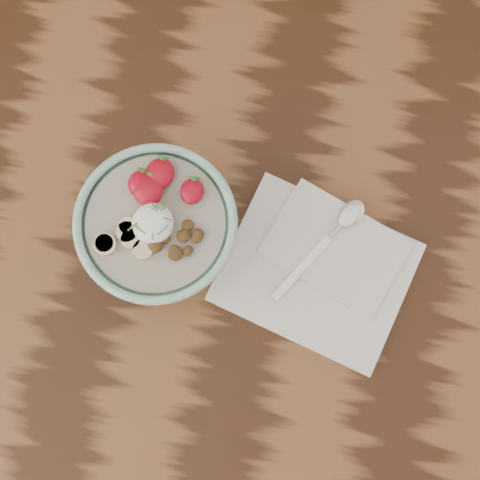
# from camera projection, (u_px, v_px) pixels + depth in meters

# --- Properties ---
(table) EXTENTS (1.60, 0.90, 0.75)m
(table) POSITION_uv_depth(u_px,v_px,m) (264.00, 236.00, 0.98)
(table) COLOR black
(table) RESTS_ON ground
(breakfast_bowl) EXTENTS (0.19, 0.19, 0.13)m
(breakfast_bowl) POSITION_uv_depth(u_px,v_px,m) (159.00, 229.00, 0.82)
(breakfast_bowl) COLOR #8CBDA9
(breakfast_bowl) RESTS_ON table
(napkin) EXTENTS (0.27, 0.24, 0.01)m
(napkin) POSITION_uv_depth(u_px,v_px,m) (320.00, 267.00, 0.87)
(napkin) COLOR silver
(napkin) RESTS_ON table
(spoon) EXTENTS (0.10, 0.16, 0.01)m
(spoon) POSITION_uv_depth(u_px,v_px,m) (339.00, 227.00, 0.87)
(spoon) COLOR silver
(spoon) RESTS_ON napkin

